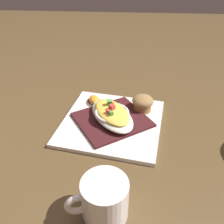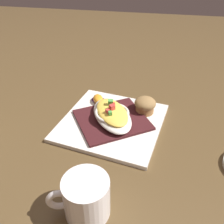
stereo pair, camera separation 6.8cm
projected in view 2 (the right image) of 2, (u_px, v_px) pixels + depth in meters
name	position (u px, v px, depth m)	size (l,w,h in m)	color
ground_plane	(112.00, 124.00, 0.71)	(2.60, 2.60, 0.00)	brown
square_plate	(112.00, 122.00, 0.70)	(0.27, 0.27, 0.01)	white
folded_napkin	(112.00, 120.00, 0.70)	(0.17, 0.19, 0.01)	#3D1719
gratin_dish	(112.00, 114.00, 0.69)	(0.20, 0.17, 0.05)	silver
muffin	(145.00, 105.00, 0.72)	(0.06, 0.06, 0.05)	olive
orange_garnish	(98.00, 99.00, 0.78)	(0.06, 0.06, 0.02)	#56255B
coffee_mug	(86.00, 199.00, 0.46)	(0.09, 0.12, 0.08)	white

